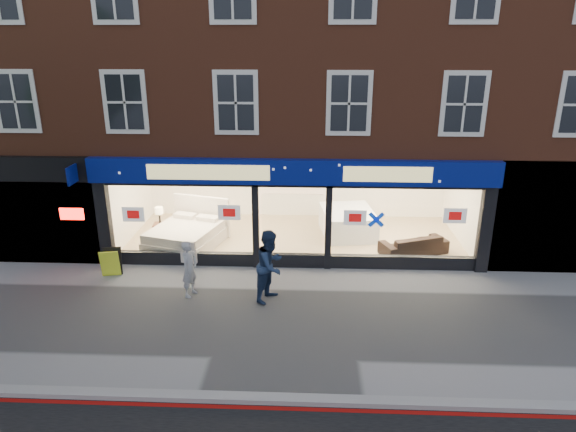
# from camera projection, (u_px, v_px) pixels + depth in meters

# --- Properties ---
(ground) EXTENTS (120.00, 120.00, 0.00)m
(ground) POSITION_uv_depth(u_px,v_px,m) (287.00, 321.00, 12.37)
(ground) COLOR gray
(ground) RESTS_ON ground
(kerb_line) EXTENTS (60.00, 0.10, 0.01)m
(kerb_line) POSITION_uv_depth(u_px,v_px,m) (279.00, 409.00, 9.45)
(kerb_line) COLOR #8C0A07
(kerb_line) RESTS_ON ground
(kerb_stone) EXTENTS (60.00, 0.25, 0.12)m
(kerb_stone) POSITION_uv_depth(u_px,v_px,m) (280.00, 399.00, 9.62)
(kerb_stone) COLOR gray
(kerb_stone) RESTS_ON ground
(showroom_floor) EXTENTS (11.00, 4.50, 0.10)m
(showroom_floor) POSITION_uv_depth(u_px,v_px,m) (294.00, 238.00, 17.30)
(showroom_floor) COLOR tan
(showroom_floor) RESTS_ON ground
(building) EXTENTS (19.00, 8.26, 10.30)m
(building) POSITION_uv_depth(u_px,v_px,m) (296.00, 29.00, 16.67)
(building) COLOR brown
(building) RESTS_ON ground
(display_bed) EXTENTS (2.54, 2.82, 1.35)m
(display_bed) POSITION_uv_depth(u_px,v_px,m) (187.00, 234.00, 16.43)
(display_bed) COLOR beige
(display_bed) RESTS_ON showroom_floor
(bedside_table) EXTENTS (0.50, 0.50, 0.55)m
(bedside_table) POSITION_uv_depth(u_px,v_px,m) (161.00, 231.00, 16.95)
(bedside_table) COLOR brown
(bedside_table) RESTS_ON showroom_floor
(mattress_stack) EXTENTS (1.93, 2.31, 0.83)m
(mattress_stack) POSITION_uv_depth(u_px,v_px,m) (348.00, 222.00, 17.38)
(mattress_stack) COLOR white
(mattress_stack) RESTS_ON showroom_floor
(sofa) EXTENTS (2.22, 1.50, 0.60)m
(sofa) POSITION_uv_depth(u_px,v_px,m) (414.00, 244.00, 15.84)
(sofa) COLOR black
(sofa) RESTS_ON showroom_floor
(a_board) EXTENTS (0.59, 0.43, 0.82)m
(a_board) POSITION_uv_depth(u_px,v_px,m) (111.00, 262.00, 14.56)
(a_board) COLOR #DBEF2A
(a_board) RESTS_ON ground
(pedestrian_grey) EXTENTS (0.54, 0.65, 1.53)m
(pedestrian_grey) POSITION_uv_depth(u_px,v_px,m) (190.00, 269.00, 13.35)
(pedestrian_grey) COLOR #9FA0A6
(pedestrian_grey) RESTS_ON ground
(pedestrian_blue) EXTENTS (1.06, 1.15, 1.90)m
(pedestrian_blue) POSITION_uv_depth(u_px,v_px,m) (271.00, 265.00, 13.08)
(pedestrian_blue) COLOR #1A2A4A
(pedestrian_blue) RESTS_ON ground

